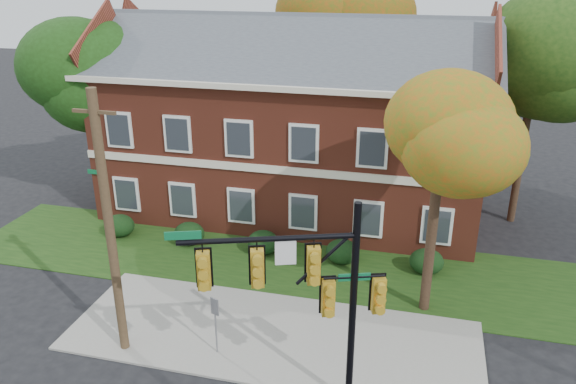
% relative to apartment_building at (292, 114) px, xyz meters
% --- Properties ---
extents(ground, '(120.00, 120.00, 0.00)m').
position_rel_apartment_building_xyz_m(ground, '(2.00, -11.95, -4.99)').
color(ground, black).
rests_on(ground, ground).
extents(sidewalk, '(14.00, 5.00, 0.08)m').
position_rel_apartment_building_xyz_m(sidewalk, '(2.00, -10.95, -4.95)').
color(sidewalk, gray).
rests_on(sidewalk, ground).
extents(grass_strip, '(30.00, 6.00, 0.04)m').
position_rel_apartment_building_xyz_m(grass_strip, '(2.00, -5.95, -4.97)').
color(grass_strip, '#193811').
rests_on(grass_strip, ground).
extents(apartment_building, '(18.80, 8.80, 9.74)m').
position_rel_apartment_building_xyz_m(apartment_building, '(0.00, 0.00, 0.00)').
color(apartment_building, maroon).
rests_on(apartment_building, ground).
extents(hedge_far_left, '(1.40, 1.26, 1.05)m').
position_rel_apartment_building_xyz_m(hedge_far_left, '(-7.00, -5.25, -4.46)').
color(hedge_far_left, black).
rests_on(hedge_far_left, ground).
extents(hedge_left, '(1.40, 1.26, 1.05)m').
position_rel_apartment_building_xyz_m(hedge_left, '(-3.50, -5.25, -4.46)').
color(hedge_left, black).
rests_on(hedge_left, ground).
extents(hedge_center, '(1.40, 1.26, 1.05)m').
position_rel_apartment_building_xyz_m(hedge_center, '(0.00, -5.25, -4.46)').
color(hedge_center, black).
rests_on(hedge_center, ground).
extents(hedge_right, '(1.40, 1.26, 1.05)m').
position_rel_apartment_building_xyz_m(hedge_right, '(3.50, -5.25, -4.46)').
color(hedge_right, black).
rests_on(hedge_right, ground).
extents(hedge_far_right, '(1.40, 1.26, 1.05)m').
position_rel_apartment_building_xyz_m(hedge_far_right, '(7.00, -5.25, -4.46)').
color(hedge_far_right, black).
rests_on(hedge_far_right, ground).
extents(tree_near_right, '(4.50, 4.25, 8.58)m').
position_rel_apartment_building_xyz_m(tree_near_right, '(7.22, -8.09, 1.68)').
color(tree_near_right, black).
rests_on(tree_near_right, ground).
extents(tree_left_rear, '(5.40, 5.10, 8.88)m').
position_rel_apartment_building_xyz_m(tree_left_rear, '(-9.73, -1.12, 1.69)').
color(tree_left_rear, black).
rests_on(tree_left_rear, ground).
extents(tree_right_rear, '(6.30, 5.95, 10.62)m').
position_rel_apartment_building_xyz_m(tree_right_rear, '(11.31, 0.86, 3.13)').
color(tree_right_rear, black).
rests_on(tree_right_rear, ground).
extents(tree_far_rear, '(6.84, 6.46, 11.52)m').
position_rel_apartment_building_xyz_m(tree_far_rear, '(1.34, 7.84, 3.86)').
color(tree_far_rear, black).
rests_on(tree_far_rear, ground).
extents(traffic_signal, '(5.42, 2.05, 6.36)m').
position_rel_apartment_building_xyz_m(traffic_signal, '(3.91, -13.84, -1.04)').
color(traffic_signal, gray).
rests_on(traffic_signal, ground).
extents(utility_pole, '(1.36, 0.30, 8.72)m').
position_rel_apartment_building_xyz_m(utility_pole, '(-2.57, -12.77, -0.57)').
color(utility_pole, '#453320').
rests_on(utility_pole, ground).
extents(sign_post, '(0.30, 0.14, 2.12)m').
position_rel_apartment_building_xyz_m(sign_post, '(0.50, -12.28, -3.55)').
color(sign_post, slate).
rests_on(sign_post, ground).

